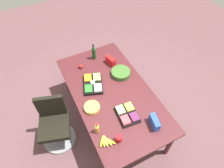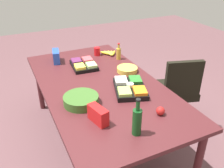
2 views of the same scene
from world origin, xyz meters
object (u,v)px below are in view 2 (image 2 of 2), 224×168
at_px(apple_red, 160,111).
at_px(banana_bunch, 110,53).
at_px(office_chair, 175,97).
at_px(wine_bottle, 137,121).
at_px(fruit_platter, 84,65).
at_px(dressing_bottle, 119,53).
at_px(salad_bowl, 81,100).
at_px(conference_table, 101,90).
at_px(chip_bowl, 127,69).
at_px(chip_bag_red, 98,115).
at_px(red_solo_cup, 97,51).
at_px(veggie_tray, 130,88).
at_px(chip_bag_blue, 56,56).

xyz_separation_m(apple_red, banana_bunch, (1.45, -0.19, -0.01)).
height_order(office_chair, apple_red, office_chair).
bearing_deg(wine_bottle, fruit_platter, -2.07).
bearing_deg(dressing_bottle, salad_bowl, 135.56).
height_order(apple_red, fruit_platter, apple_red).
bearing_deg(conference_table, banana_bunch, -31.36).
relative_size(office_chair, banana_bunch, 4.14).
distance_m(fruit_platter, dressing_bottle, 0.50).
bearing_deg(chip_bowl, dressing_bottle, -11.66).
height_order(chip_bag_red, red_solo_cup, chip_bag_red).
bearing_deg(chip_bowl, conference_table, 110.59).
distance_m(apple_red, wine_bottle, 0.35).
distance_m(chip_bowl, red_solo_cup, 0.64).
distance_m(office_chair, veggie_tray, 0.93).
bearing_deg(chip_bag_red, red_solo_cup, -21.86).
relative_size(wine_bottle, salad_bowl, 0.97).
bearing_deg(chip_bag_blue, chip_bowl, -133.45).
relative_size(chip_bag_red, chip_bag_blue, 0.91).
bearing_deg(chip_bag_blue, apple_red, -160.96).
bearing_deg(dressing_bottle, banana_bunch, 12.90).
distance_m(wine_bottle, banana_bunch, 1.66).
xyz_separation_m(chip_bag_red, dressing_bottle, (1.13, -0.76, 0.01)).
relative_size(conference_table, banana_bunch, 9.70).
height_order(conference_table, chip_bag_red, chip_bag_red).
xyz_separation_m(fruit_platter, veggie_tray, (-0.75, -0.23, 0.00)).
relative_size(office_chair, red_solo_cup, 8.62).
height_order(apple_red, red_solo_cup, red_solo_cup).
bearing_deg(fruit_platter, apple_red, -167.73).
distance_m(conference_table, office_chair, 1.06).
distance_m(office_chair, apple_red, 1.11).
xyz_separation_m(office_chair, chip_bowl, (0.20, 0.60, 0.43)).
xyz_separation_m(conference_table, red_solo_cup, (0.78, -0.28, 0.12)).
relative_size(conference_table, chip_bag_blue, 10.09).
distance_m(wine_bottle, chip_bag_blue, 1.67).
relative_size(chip_bag_blue, salad_bowl, 0.67).
height_order(office_chair, veggie_tray, office_chair).
bearing_deg(conference_table, chip_bag_blue, 19.00).
distance_m(veggie_tray, wine_bottle, 0.67).
height_order(veggie_tray, dressing_bottle, dressing_bottle).
bearing_deg(red_solo_cup, office_chair, -138.89).
xyz_separation_m(fruit_platter, red_solo_cup, (0.29, -0.29, 0.02)).
xyz_separation_m(red_solo_cup, dressing_bottle, (-0.25, -0.20, 0.03)).
bearing_deg(veggie_tray, salad_bowl, 91.40).
xyz_separation_m(office_chair, red_solo_cup, (0.83, 0.72, 0.46)).
height_order(office_chair, chip_bowl, office_chair).
distance_m(fruit_platter, red_solo_cup, 0.41).
distance_m(conference_table, wine_bottle, 0.88).
relative_size(fruit_platter, salad_bowl, 1.17).
distance_m(office_chair, fruit_platter, 1.23).
distance_m(red_solo_cup, dressing_bottle, 0.32).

